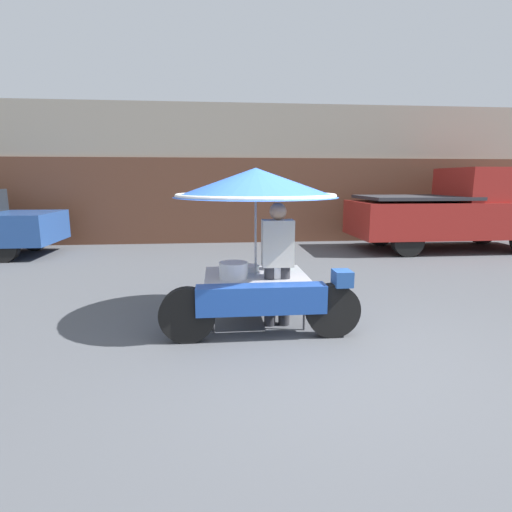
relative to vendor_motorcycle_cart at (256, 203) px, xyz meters
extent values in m
plane|color=#4C4F54|center=(0.52, -0.98, -1.51)|extent=(36.00, 36.00, 0.00)
cube|color=gray|center=(0.52, 7.63, 0.43)|extent=(28.00, 2.00, 3.88)
cube|color=#563323|center=(0.52, 6.60, -0.31)|extent=(23.80, 0.06, 2.40)
cylinder|color=black|center=(0.83, -0.60, -1.20)|extent=(0.63, 0.14, 0.63)
cylinder|color=black|center=(-0.83, -0.60, -1.20)|extent=(0.63, 0.14, 0.63)
cube|color=#1E479E|center=(0.00, -0.60, -1.04)|extent=(1.46, 0.24, 0.32)
cube|color=#234C93|center=(0.92, -0.60, -0.82)|extent=(0.20, 0.24, 0.18)
cylinder|color=black|center=(0.00, 0.38, -1.23)|extent=(0.57, 0.14, 0.57)
cylinder|color=#515156|center=(0.54, -0.37, -1.22)|extent=(0.03, 0.03, 0.58)
cylinder|color=#515156|center=(0.54, 0.51, -1.22)|extent=(0.03, 0.03, 0.58)
cylinder|color=#515156|center=(-0.55, -0.37, -1.22)|extent=(0.03, 0.03, 0.58)
cylinder|color=#515156|center=(-0.55, 0.51, -1.22)|extent=(0.03, 0.03, 0.58)
cube|color=#B2B2B7|center=(0.00, 0.07, -0.92)|extent=(1.29, 1.04, 0.02)
cylinder|color=#B2B2B7|center=(0.00, 0.07, -0.42)|extent=(0.03, 0.03, 0.98)
cone|color=blue|center=(0.00, 0.07, 0.25)|extent=(2.03, 2.03, 0.36)
torus|color=white|center=(0.00, 0.07, 0.09)|extent=(1.98, 1.98, 0.05)
cylinder|color=silver|center=(-0.29, -0.11, -0.81)|extent=(0.35, 0.35, 0.20)
cylinder|color=silver|center=(0.22, -0.08, -0.83)|extent=(0.27, 0.27, 0.16)
cylinder|color=silver|center=(-0.07, 0.28, -0.88)|extent=(0.27, 0.27, 0.07)
cylinder|color=#1E936B|center=(0.35, 0.36, -0.80)|extent=(0.20, 0.20, 0.23)
cylinder|color=#2D2D33|center=(0.15, -0.16, -1.13)|extent=(0.14, 0.14, 0.76)
cylinder|color=#2D2D33|center=(0.33, -0.16, -1.13)|extent=(0.14, 0.14, 0.76)
cube|color=beige|center=(0.24, -0.16, -0.47)|extent=(0.38, 0.22, 0.57)
sphere|color=tan|center=(0.24, -0.16, -0.09)|extent=(0.20, 0.20, 0.20)
cylinder|color=black|center=(-5.19, 4.26, -1.19)|extent=(0.65, 0.20, 0.65)
cylinder|color=black|center=(-5.19, 5.80, -1.19)|extent=(0.65, 0.20, 0.65)
cylinder|color=black|center=(7.02, 5.71, -1.14)|extent=(0.74, 0.24, 0.74)
cylinder|color=black|center=(3.99, 4.04, -1.14)|extent=(0.74, 0.24, 0.74)
cylinder|color=black|center=(3.99, 5.71, -1.14)|extent=(0.74, 0.24, 0.74)
cube|color=#A3231E|center=(5.50, 4.87, -0.70)|extent=(5.04, 1.97, 0.88)
cube|color=#A3231E|center=(6.31, 4.87, 0.16)|extent=(1.71, 1.81, 0.84)
cube|color=#2D2D33|center=(4.49, 4.87, -0.16)|extent=(2.62, 1.89, 0.08)
camera|label=1|loc=(-0.48, -4.89, 0.28)|focal=28.00mm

